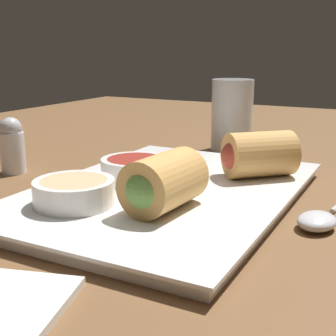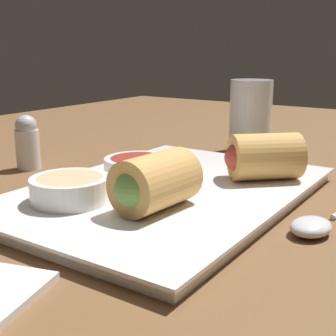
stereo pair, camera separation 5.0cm
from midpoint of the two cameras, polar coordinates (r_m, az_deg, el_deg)
name	(u,v)px [view 1 (the left image)]	position (r cm, az deg, el deg)	size (l,w,h in cm)	color
table_surface	(166,223)	(45.59, -3.37, -6.81)	(180.00, 140.00, 2.00)	brown
serving_plate	(168,194)	(48.74, -2.94, -3.19)	(35.02, 24.53, 1.50)	white
roll_front_left	(161,183)	(40.96, -4.32, -1.87)	(8.47, 5.67, 5.06)	#DBA356
roll_front_right	(256,155)	(52.23, 8.02, 1.61)	(8.75, 8.85, 5.06)	#DBA356
dipping_bowl_near	(135,168)	(51.20, -6.82, -0.05)	(7.46, 7.46, 2.35)	white
dipping_bowl_far	(74,191)	(44.07, -14.58, -2.83)	(7.46, 7.46, 2.35)	white
spoon	(321,218)	(43.55, 15.02, -5.97)	(17.34, 4.09, 1.48)	silver
drinking_glass	(232,115)	(72.43, 5.85, 6.40)	(6.35, 6.35, 10.91)	silver
salt_shaker	(12,146)	(62.88, -20.67, 2.55)	(3.09, 3.09, 7.15)	silver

